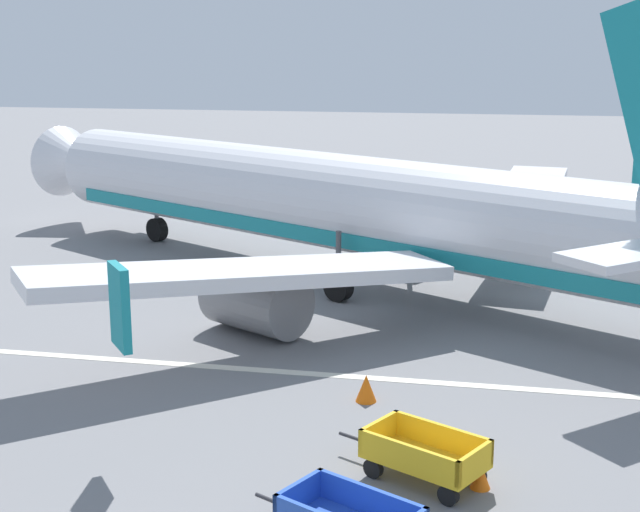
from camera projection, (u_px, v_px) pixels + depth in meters
apron_stripe at (331, 375)px, 25.41m from camera, size 120.00×0.36×0.01m
airplane at (346, 205)px, 34.59m from camera, size 34.35×28.57×11.34m
baggage_cart_far_end at (424, 455)px, 19.15m from camera, size 3.48×2.41×1.07m
traffic_cone_mid_apron at (480, 475)px, 18.92m from camera, size 0.43×0.43×0.57m
traffic_cone_by_carts at (366, 388)px, 23.49m from camera, size 0.55×0.55×0.73m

